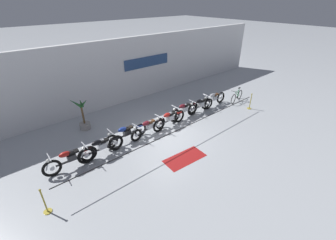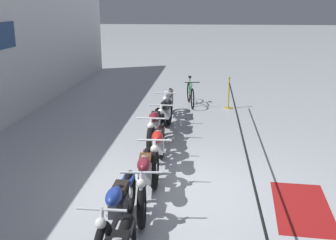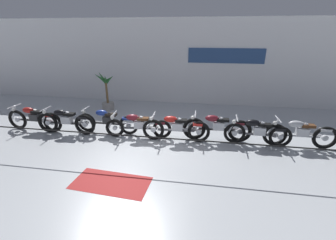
{
  "view_description": "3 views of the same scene",
  "coord_description": "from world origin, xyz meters",
  "px_view_note": "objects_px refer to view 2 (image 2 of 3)",
  "views": [
    {
      "loc": [
        -6.48,
        -7.76,
        6.44
      ],
      "look_at": [
        0.6,
        0.55,
        0.41
      ],
      "focal_mm": 24.0,
      "sensor_mm": 36.0,
      "label": 1
    },
    {
      "loc": [
        -7.28,
        -0.48,
        3.33
      ],
      "look_at": [
        1.37,
        0.35,
        0.89
      ],
      "focal_mm": 45.0,
      "sensor_mm": 36.0,
      "label": 2
    },
    {
      "loc": [
        1.48,
        -6.5,
        3.53
      ],
      "look_at": [
        0.25,
        1.21,
        0.47
      ],
      "focal_mm": 24.0,
      "sensor_mm": 36.0,
      "label": 3
    }
  ],
  "objects_px": {
    "motorcycle_red_4": "(158,150)",
    "stanchion_far_left": "(252,185)",
    "motorcycle_maroon_5": "(155,129)",
    "motorcycle_silver_7": "(168,103)",
    "motorcycle_maroon_3": "(145,178)",
    "floor_banner": "(302,207)",
    "motorcycle_blue_2": "(117,211)",
    "motorcycle_black_6": "(165,115)",
    "bicycle": "(190,94)",
    "stanchion_mid_left": "(228,98)"
  },
  "relations": [
    {
      "from": "motorcycle_black_6",
      "to": "stanchion_mid_left",
      "type": "bearing_deg",
      "value": -32.26
    },
    {
      "from": "motorcycle_blue_2",
      "to": "stanchion_far_left",
      "type": "height_order",
      "value": "stanchion_far_left"
    },
    {
      "from": "stanchion_far_left",
      "to": "floor_banner",
      "type": "bearing_deg",
      "value": -47.79
    },
    {
      "from": "motorcycle_black_6",
      "to": "motorcycle_maroon_3",
      "type": "bearing_deg",
      "value": -179.11
    },
    {
      "from": "motorcycle_maroon_3",
      "to": "stanchion_mid_left",
      "type": "xyz_separation_m",
      "value": [
        6.85,
        -1.71,
        -0.09
      ]
    },
    {
      "from": "motorcycle_blue_2",
      "to": "motorcycle_red_4",
      "type": "xyz_separation_m",
      "value": [
        2.6,
        -0.27,
        0.01
      ]
    },
    {
      "from": "motorcycle_maroon_3",
      "to": "motorcycle_red_4",
      "type": "xyz_separation_m",
      "value": [
        1.35,
        -0.07,
        0.03
      ]
    },
    {
      "from": "motorcycle_silver_7",
      "to": "motorcycle_blue_2",
      "type": "bearing_deg",
      "value": 179.25
    },
    {
      "from": "bicycle",
      "to": "motorcycle_black_6",
      "type": "bearing_deg",
      "value": 170.49
    },
    {
      "from": "motorcycle_maroon_5",
      "to": "motorcycle_silver_7",
      "type": "bearing_deg",
      "value": -1.3
    },
    {
      "from": "motorcycle_blue_2",
      "to": "stanchion_far_left",
      "type": "distance_m",
      "value": 1.98
    },
    {
      "from": "floor_banner",
      "to": "motorcycle_blue_2",
      "type": "bearing_deg",
      "value": 118.52
    },
    {
      "from": "stanchion_far_left",
      "to": "motorcycle_black_6",
      "type": "bearing_deg",
      "value": 20.0
    },
    {
      "from": "motorcycle_silver_7",
      "to": "stanchion_far_left",
      "type": "xyz_separation_m",
      "value": [
        -6.19,
        -1.82,
        0.27
      ]
    },
    {
      "from": "stanchion_mid_left",
      "to": "floor_banner",
      "type": "distance_m",
      "value": 6.88
    },
    {
      "from": "motorcycle_red_4",
      "to": "motorcycle_maroon_3",
      "type": "bearing_deg",
      "value": 177.12
    },
    {
      "from": "motorcycle_maroon_3",
      "to": "floor_banner",
      "type": "bearing_deg",
      "value": -88.86
    },
    {
      "from": "motorcycle_black_6",
      "to": "motorcycle_blue_2",
      "type": "bearing_deg",
      "value": 178.48
    },
    {
      "from": "motorcycle_maroon_3",
      "to": "motorcycle_maroon_5",
      "type": "relative_size",
      "value": 1.01
    },
    {
      "from": "motorcycle_maroon_3",
      "to": "bicycle",
      "type": "height_order",
      "value": "bicycle"
    },
    {
      "from": "motorcycle_blue_2",
      "to": "motorcycle_maroon_5",
      "type": "relative_size",
      "value": 1.01
    },
    {
      "from": "motorcycle_maroon_3",
      "to": "motorcycle_red_4",
      "type": "height_order",
      "value": "motorcycle_red_4"
    },
    {
      "from": "bicycle",
      "to": "motorcycle_maroon_5",
      "type": "bearing_deg",
      "value": 171.82
    },
    {
      "from": "motorcycle_maroon_5",
      "to": "motorcycle_black_6",
      "type": "bearing_deg",
      "value": -4.97
    },
    {
      "from": "motorcycle_black_6",
      "to": "stanchion_mid_left",
      "type": "xyz_separation_m",
      "value": [
        2.8,
        -1.77,
        -0.11
      ]
    },
    {
      "from": "stanchion_mid_left",
      "to": "motorcycle_maroon_3",
      "type": "bearing_deg",
      "value": 166.01
    },
    {
      "from": "motorcycle_blue_2",
      "to": "floor_banner",
      "type": "bearing_deg",
      "value": -65.65
    },
    {
      "from": "motorcycle_red_4",
      "to": "motorcycle_silver_7",
      "type": "relative_size",
      "value": 1.01
    },
    {
      "from": "motorcycle_silver_7",
      "to": "motorcycle_red_4",
      "type": "bearing_deg",
      "value": -177.37
    },
    {
      "from": "motorcycle_silver_7",
      "to": "bicycle",
      "type": "relative_size",
      "value": 1.36
    },
    {
      "from": "motorcycle_blue_2",
      "to": "motorcycle_maroon_3",
      "type": "xyz_separation_m",
      "value": [
        1.24,
        -0.2,
        -0.02
      ]
    },
    {
      "from": "motorcycle_blue_2",
      "to": "stanchion_mid_left",
      "type": "bearing_deg",
      "value": -13.28
    },
    {
      "from": "bicycle",
      "to": "floor_banner",
      "type": "distance_m",
      "value": 7.47
    },
    {
      "from": "motorcycle_black_6",
      "to": "bicycle",
      "type": "height_order",
      "value": "bicycle"
    },
    {
      "from": "floor_banner",
      "to": "bicycle",
      "type": "bearing_deg",
      "value": 21.33
    },
    {
      "from": "floor_banner",
      "to": "motorcycle_maroon_3",
      "type": "bearing_deg",
      "value": 95.31
    },
    {
      "from": "stanchion_far_left",
      "to": "stanchion_mid_left",
      "type": "distance_m",
      "value": 7.68
    },
    {
      "from": "bicycle",
      "to": "stanchion_mid_left",
      "type": "distance_m",
      "value": 1.29
    },
    {
      "from": "motorcycle_maroon_5",
      "to": "stanchion_mid_left",
      "type": "distance_m",
      "value": 4.53
    },
    {
      "from": "motorcycle_red_4",
      "to": "motorcycle_silver_7",
      "type": "bearing_deg",
      "value": 2.63
    },
    {
      "from": "motorcycle_blue_2",
      "to": "stanchion_far_left",
      "type": "relative_size",
      "value": 0.19
    },
    {
      "from": "motorcycle_black_6",
      "to": "stanchion_far_left",
      "type": "xyz_separation_m",
      "value": [
        -4.86,
        -1.77,
        0.28
      ]
    },
    {
      "from": "motorcycle_blue_2",
      "to": "floor_banner",
      "type": "xyz_separation_m",
      "value": [
        1.3,
        -2.87,
        -0.47
      ]
    },
    {
      "from": "motorcycle_black_6",
      "to": "floor_banner",
      "type": "bearing_deg",
      "value": -145.69
    },
    {
      "from": "stanchion_mid_left",
      "to": "floor_banner",
      "type": "bearing_deg",
      "value": -171.99
    },
    {
      "from": "motorcycle_red_4",
      "to": "stanchion_far_left",
      "type": "xyz_separation_m",
      "value": [
        -2.17,
        -1.64,
        0.27
      ]
    },
    {
      "from": "bicycle",
      "to": "motorcycle_red_4",
      "type": "bearing_deg",
      "value": 176.13
    },
    {
      "from": "motorcycle_red_4",
      "to": "motorcycle_blue_2",
      "type": "bearing_deg",
      "value": 174.04
    },
    {
      "from": "motorcycle_maroon_5",
      "to": "floor_banner",
      "type": "height_order",
      "value": "motorcycle_maroon_5"
    },
    {
      "from": "motorcycle_silver_7",
      "to": "floor_banner",
      "type": "xyz_separation_m",
      "value": [
        -5.32,
        -2.78,
        -0.48
      ]
    }
  ]
}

